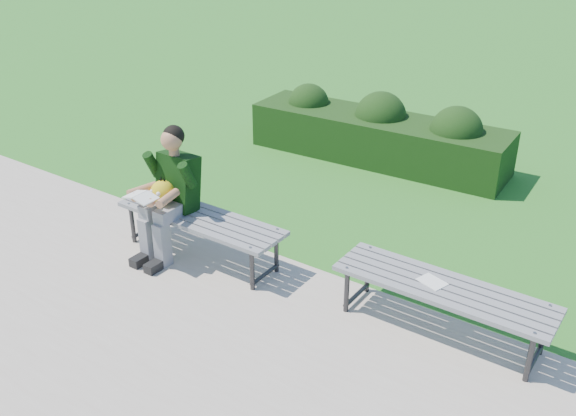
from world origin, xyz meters
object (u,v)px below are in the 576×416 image
(bench_right, at_px, (443,292))
(paper_sheet, at_px, (432,282))
(bench_left, at_px, (200,221))
(seated_boy, at_px, (169,189))
(hedge, at_px, (381,132))

(bench_right, distance_m, paper_sheet, 0.12)
(bench_left, bearing_deg, seated_boy, -162.64)
(hedge, relative_size, paper_sheet, 13.72)
(hedge, distance_m, seated_boy, 3.51)
(bench_right, distance_m, seated_boy, 2.77)
(bench_left, distance_m, seated_boy, 0.43)
(hedge, relative_size, bench_right, 1.97)
(bench_left, relative_size, paper_sheet, 6.96)
(bench_left, xyz_separation_m, bench_right, (2.44, 0.19, 0.00))
(bench_right, relative_size, seated_boy, 1.37)
(hedge, height_order, bench_right, hedge)
(paper_sheet, bearing_deg, hedge, 123.48)
(hedge, height_order, paper_sheet, hedge)
(hedge, height_order, seated_boy, seated_boy)
(hedge, distance_m, bench_right, 3.85)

